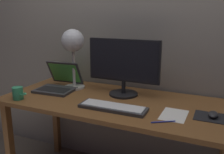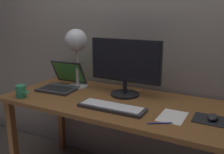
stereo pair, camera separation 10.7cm
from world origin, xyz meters
name	(u,v)px [view 1 (the left image)]	position (x,y,z in m)	size (l,w,h in m)	color
back_wall	(135,18)	(0.00, 0.40, 1.30)	(4.80, 0.06, 2.60)	gray
desk	(114,111)	(0.00, 0.00, 0.66)	(1.60, 0.70, 0.74)	brown
monitor	(124,64)	(0.02, 0.13, 0.97)	(0.54, 0.21, 0.42)	black
keyboard_main	(113,107)	(0.06, -0.16, 0.75)	(0.44, 0.14, 0.03)	#38383A
laptop	(60,82)	(-0.51, 0.07, 0.80)	(0.31, 0.34, 0.21)	#38383A
desk_lamp	(73,45)	(-0.42, 0.14, 1.10)	(0.18, 0.18, 0.48)	beige
mousepad	(212,117)	(0.65, -0.04, 0.74)	(0.20, 0.16, 0.00)	black
mouse	(213,114)	(0.65, -0.04, 0.76)	(0.06, 0.10, 0.03)	#28282B
coffee_mug	(18,93)	(-0.63, -0.26, 0.78)	(0.11, 0.07, 0.09)	#339966
paper_sheet_near_mouse	(174,115)	(0.43, -0.10, 0.74)	(0.15, 0.21, 0.00)	white
pen	(163,122)	(0.40, -0.23, 0.74)	(0.01, 0.01, 0.14)	#2633A5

